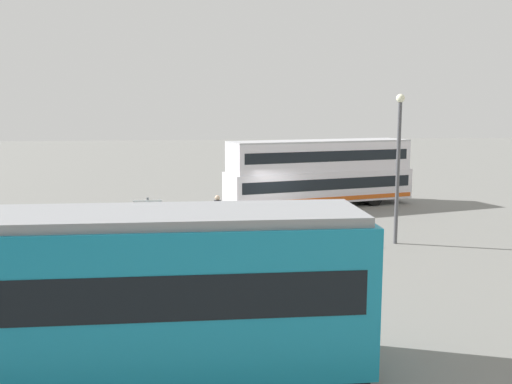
% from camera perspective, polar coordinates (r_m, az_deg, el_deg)
% --- Properties ---
extents(ground_plane, '(160.00, 160.00, 0.00)m').
position_cam_1_polar(ground_plane, '(29.45, 2.72, -2.74)').
color(ground_plane, slate).
extents(double_decker_bus, '(11.56, 5.16, 3.90)m').
position_cam_1_polar(double_decker_bus, '(33.25, 6.50, 1.96)').
color(double_decker_bus, silver).
rests_on(double_decker_bus, ground).
extents(tram_yellow, '(15.33, 3.08, 3.59)m').
position_cam_1_polar(tram_yellow, '(12.81, -24.57, -9.68)').
color(tram_yellow, teal).
rests_on(tram_yellow, ground).
extents(pedestrian_near_railing, '(0.33, 0.36, 1.80)m').
position_cam_1_polar(pedestrian_near_railing, '(25.78, -3.94, -1.98)').
color(pedestrian_near_railing, '#4C3F2D').
rests_on(pedestrian_near_railing, ground).
extents(pedestrian_railing, '(9.12, 0.08, 1.08)m').
position_cam_1_polar(pedestrian_railing, '(22.87, -1.39, -4.06)').
color(pedestrian_railing, gray).
rests_on(pedestrian_railing, ground).
extents(info_sign, '(1.13, 0.14, 2.23)m').
position_cam_1_polar(info_sign, '(22.70, -10.95, -2.26)').
color(info_sign, slate).
rests_on(info_sign, ground).
extents(street_lamp, '(0.36, 0.36, 6.32)m').
position_cam_1_polar(street_lamp, '(24.22, 14.28, 3.51)').
color(street_lamp, '#4C4C51').
rests_on(street_lamp, ground).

